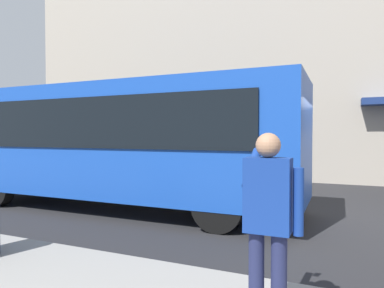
# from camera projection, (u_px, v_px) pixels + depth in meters

# --- Properties ---
(ground_plane) EXTENTS (60.00, 60.00, 0.00)m
(ground_plane) POSITION_uv_depth(u_px,v_px,m) (305.00, 222.00, 7.19)
(ground_plane) COLOR #232326
(building_facade_far) EXTENTS (28.00, 1.55, 12.00)m
(building_facade_far) POSITION_uv_depth(u_px,v_px,m) (324.00, 28.00, 13.26)
(building_facade_far) COLOR #A89E8E
(building_facade_far) RESTS_ON ground_plane
(red_bus) EXTENTS (9.05, 2.54, 3.08)m
(red_bus) POSITION_uv_depth(u_px,v_px,m) (118.00, 141.00, 8.60)
(red_bus) COLOR #1947AD
(red_bus) RESTS_ON ground_plane
(pedestrian_photographer) EXTENTS (0.53, 0.52, 1.70)m
(pedestrian_photographer) POSITION_uv_depth(u_px,v_px,m) (268.00, 213.00, 3.04)
(pedestrian_photographer) COLOR #1E2347
(pedestrian_photographer) RESTS_ON sidewalk_curb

